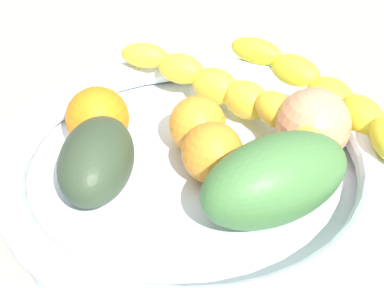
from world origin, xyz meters
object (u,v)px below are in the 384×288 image
Objects in this scene: banana_draped_right at (226,90)px; orange_mid_right at (99,117)px; avocado_dark at (97,160)px; fruit_bowl at (192,169)px; peach_blush at (313,125)px; mango_green at (276,179)px; banana_draped_left at (325,95)px; orange_front at (197,125)px; orange_mid_left at (213,152)px.

orange_mid_right is (-8.98, -8.82, -0.18)cm from banana_draped_right.
banana_draped_right is 2.37× the size of avocado_dark.
peach_blush is at bearing 36.75° from fruit_bowl.
mango_green reaches higher than peach_blush.
banana_draped_left is 3.94× the size of orange_front.
orange_mid_left is 9.78cm from avocado_dark.
avocado_dark is (-6.33, -5.14, 2.64)cm from fruit_bowl.
orange_mid_right is at bearing -160.51° from orange_front.
banana_draped_left and orange_front have the same top height.
banana_draped_left is at bearing 88.60° from mango_green.
peach_blush is (18.22, 6.35, 0.42)cm from orange_mid_right.
orange_mid_right is at bearing 179.72° from orange_mid_left.
fruit_bowl is 4.10cm from orange_front.
banana_draped_left is at bearing 93.54° from peach_blush.
peach_blush reaches higher than fruit_bowl.
orange_front and orange_mid_left have the same top height.
peach_blush reaches higher than avocado_dark.
orange_mid_left is 11.35cm from orange_mid_right.
banana_draped_right is at bearing 85.31° from orange_front.
avocado_dark reaches higher than banana_draped_right.
fruit_bowl is 9.82cm from orange_mid_right.
orange_front is at bearing 57.19° from avocado_dark.
orange_mid_left is (1.90, 0.14, 2.42)cm from fruit_bowl.
peach_blush is at bearing -14.99° from banana_draped_right.
banana_draped_left is 13.95cm from orange_mid_left.
peach_blush is at bearing 19.20° from orange_mid_right.
peach_blush reaches higher than banana_draped_left.
peach_blush reaches higher than orange_mid_right.
orange_front is at bearing 106.54° from fruit_bowl.
fruit_bowl is 15.28cm from banana_draped_left.
orange_mid_left is 0.80× the size of peach_blush.
orange_mid_right reaches higher than banana_draped_right.
orange_mid_left is at bearing 32.68° from avocado_dark.
banana_draped_left is at bearing 44.78° from orange_front.
banana_draped_right is (-8.87, -3.47, 0.16)cm from banana_draped_left.
orange_front is at bearing -94.69° from banana_draped_right.
fruit_bowl is at bearing -1.20° from orange_mid_right.
mango_green is at bearing -91.40° from banana_draped_left.
avocado_dark is (-5.86, -14.16, -0.20)cm from banana_draped_right.
mango_green is 1.95× the size of peach_blush.
fruit_bowl is at bearing -73.46° from orange_front.
fruit_bowl is 9.47cm from banana_draped_right.
orange_front is at bearing -135.22° from banana_draped_left.
mango_green reaches higher than orange_front.
mango_green is 14.74cm from avocado_dark.
mango_green reaches higher than banana_draped_right.
orange_mid_left is 6.55cm from mango_green.
peach_blush is (9.24, -2.47, 0.24)cm from banana_draped_right.
orange_mid_right is 6.18cm from avocado_dark.
orange_mid_left is 0.92× the size of orange_mid_right.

